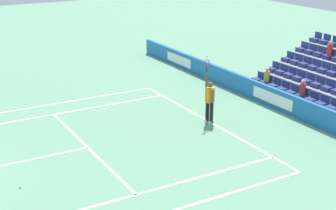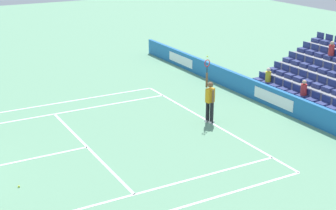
# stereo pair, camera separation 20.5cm
# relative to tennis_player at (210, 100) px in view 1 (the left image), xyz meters

# --- Properties ---
(line_baseline) EXTENTS (10.97, 0.10, 0.01)m
(line_baseline) POSITION_rel_tennis_player_xyz_m (0.06, -0.02, -0.99)
(line_baseline) COLOR white
(line_baseline) RESTS_ON ground
(line_service) EXTENTS (8.23, 0.10, 0.01)m
(line_service) POSITION_rel_tennis_player_xyz_m (0.06, 5.47, -0.99)
(line_service) COLOR white
(line_service) RESTS_ON ground
(line_centre_service) EXTENTS (0.10, 6.40, 0.01)m
(line_centre_service) POSITION_rel_tennis_player_xyz_m (0.06, 8.67, -0.99)
(line_centre_service) COLOR white
(line_centre_service) RESTS_ON ground
(line_singles_sideline_left) EXTENTS (0.10, 11.89, 0.01)m
(line_singles_sideline_left) POSITION_rel_tennis_player_xyz_m (4.17, 5.92, -0.99)
(line_singles_sideline_left) COLOR white
(line_singles_sideline_left) RESTS_ON ground
(line_singles_sideline_right) EXTENTS (0.10, 11.89, 0.01)m
(line_singles_sideline_right) POSITION_rel_tennis_player_xyz_m (-4.06, 5.92, -0.99)
(line_singles_sideline_right) COLOR white
(line_singles_sideline_right) RESTS_ON ground
(line_doubles_sideline_left) EXTENTS (0.10, 11.89, 0.01)m
(line_doubles_sideline_left) POSITION_rel_tennis_player_xyz_m (5.54, 5.92, -0.99)
(line_doubles_sideline_left) COLOR white
(line_doubles_sideline_left) RESTS_ON ground
(line_centre_mark) EXTENTS (0.10, 0.20, 0.01)m
(line_centre_mark) POSITION_rel_tennis_player_xyz_m (0.06, 0.08, -0.99)
(line_centre_mark) COLOR white
(line_centre_mark) RESTS_ON ground
(sponsor_barrier) EXTENTS (24.94, 0.22, 0.93)m
(sponsor_barrier) POSITION_rel_tennis_player_xyz_m (0.06, -3.61, -0.53)
(sponsor_barrier) COLOR #1E66AD
(sponsor_barrier) RESTS_ON ground
(tennis_player) EXTENTS (0.53, 0.40, 2.85)m
(tennis_player) POSITION_rel_tennis_player_xyz_m (0.00, 0.00, 0.00)
(tennis_player) COLOR black
(tennis_player) RESTS_ON ground
(stadium_stand) EXTENTS (5.58, 4.75, 2.97)m
(stadium_stand) POSITION_rel_tennis_player_xyz_m (0.05, -7.19, -0.17)
(stadium_stand) COLOR gray
(stadium_stand) RESTS_ON ground
(loose_tennis_ball) EXTENTS (0.07, 0.07, 0.07)m
(loose_tennis_ball) POSITION_rel_tennis_player_xyz_m (-1.86, 8.47, -0.96)
(loose_tennis_ball) COLOR #D1E533
(loose_tennis_ball) RESTS_ON ground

